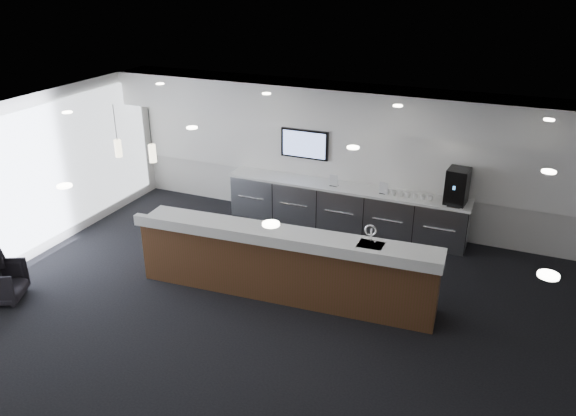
% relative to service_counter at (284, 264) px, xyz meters
% --- Properties ---
extents(ground, '(10.00, 10.00, 0.00)m').
position_rel_service_counter_xyz_m(ground, '(0.11, -0.80, -0.58)').
color(ground, black).
rests_on(ground, ground).
extents(ceiling, '(10.00, 8.00, 0.02)m').
position_rel_service_counter_xyz_m(ceiling, '(0.11, -0.80, 2.42)').
color(ceiling, black).
rests_on(ceiling, back_wall).
extents(back_wall, '(10.00, 0.02, 3.00)m').
position_rel_service_counter_xyz_m(back_wall, '(0.11, 3.20, 0.92)').
color(back_wall, white).
rests_on(back_wall, ground).
extents(left_wall, '(0.02, 8.00, 3.00)m').
position_rel_service_counter_xyz_m(left_wall, '(-4.89, -0.80, 0.92)').
color(left_wall, white).
rests_on(left_wall, ground).
extents(soffit_bulkhead, '(10.00, 0.90, 0.70)m').
position_rel_service_counter_xyz_m(soffit_bulkhead, '(0.11, 2.75, 2.07)').
color(soffit_bulkhead, white).
rests_on(soffit_bulkhead, back_wall).
extents(alcove_panel, '(9.80, 0.06, 1.40)m').
position_rel_service_counter_xyz_m(alcove_panel, '(0.11, 3.17, 1.02)').
color(alcove_panel, white).
rests_on(alcove_panel, back_wall).
extents(window_blinds_wall, '(0.04, 7.36, 2.55)m').
position_rel_service_counter_xyz_m(window_blinds_wall, '(-4.85, -0.80, 0.92)').
color(window_blinds_wall, '#A2B5C3').
rests_on(window_blinds_wall, left_wall).
extents(back_credenza, '(5.06, 0.66, 0.95)m').
position_rel_service_counter_xyz_m(back_credenza, '(0.11, 2.84, -0.10)').
color(back_credenza, '#95989D').
rests_on(back_credenza, ground).
extents(wall_tv, '(1.05, 0.08, 0.62)m').
position_rel_service_counter_xyz_m(wall_tv, '(-0.89, 3.11, 1.07)').
color(wall_tv, black).
rests_on(wall_tv, back_wall).
extents(pendant_left, '(0.12, 0.12, 0.30)m').
position_rel_service_counter_xyz_m(pendant_left, '(-2.29, 0.00, 1.67)').
color(pendant_left, beige).
rests_on(pendant_left, ceiling).
extents(pendant_right, '(0.12, 0.12, 0.30)m').
position_rel_service_counter_xyz_m(pendant_right, '(-2.99, 0.00, 1.67)').
color(pendant_right, beige).
rests_on(pendant_right, ceiling).
extents(ceiling_can_lights, '(7.00, 5.00, 0.02)m').
position_rel_service_counter_xyz_m(ceiling_can_lights, '(0.11, -0.80, 2.39)').
color(ceiling_can_lights, white).
rests_on(ceiling_can_lights, ceiling).
extents(service_counter, '(5.10, 1.17, 1.49)m').
position_rel_service_counter_xyz_m(service_counter, '(0.00, 0.00, 0.00)').
color(service_counter, '#54371C').
rests_on(service_counter, ground).
extents(coffee_machine, '(0.43, 0.54, 0.68)m').
position_rel_service_counter_xyz_m(coffee_machine, '(2.31, 2.84, 0.71)').
color(coffee_machine, black).
rests_on(coffee_machine, back_credenza).
extents(info_sign_left, '(0.18, 0.04, 0.25)m').
position_rel_service_counter_xyz_m(info_sign_left, '(-0.10, 2.75, 0.50)').
color(info_sign_left, silver).
rests_on(info_sign_left, back_credenza).
extents(info_sign_right, '(0.18, 0.06, 0.24)m').
position_rel_service_counter_xyz_m(info_sign_right, '(0.94, 2.74, 0.50)').
color(info_sign_right, silver).
rests_on(info_sign_right, back_credenza).
extents(armchair, '(0.92, 0.91, 0.63)m').
position_rel_service_counter_xyz_m(armchair, '(-4.22, -1.99, -0.26)').
color(armchair, black).
rests_on(armchair, ground).
extents(cup_0, '(0.11, 0.11, 0.10)m').
position_rel_service_counter_xyz_m(cup_0, '(1.85, 2.76, 0.42)').
color(cup_0, white).
rests_on(cup_0, back_credenza).
extents(cup_1, '(0.15, 0.15, 0.10)m').
position_rel_service_counter_xyz_m(cup_1, '(1.71, 2.76, 0.42)').
color(cup_1, white).
rests_on(cup_1, back_credenza).
extents(cup_2, '(0.13, 0.13, 0.10)m').
position_rel_service_counter_xyz_m(cup_2, '(1.57, 2.76, 0.42)').
color(cup_2, white).
rests_on(cup_2, back_credenza).
extents(cup_3, '(0.14, 0.14, 0.10)m').
position_rel_service_counter_xyz_m(cup_3, '(1.43, 2.76, 0.42)').
color(cup_3, white).
rests_on(cup_3, back_credenza).
extents(cup_4, '(0.15, 0.15, 0.10)m').
position_rel_service_counter_xyz_m(cup_4, '(1.29, 2.76, 0.42)').
color(cup_4, white).
rests_on(cup_4, back_credenza).
extents(cup_5, '(0.11, 0.11, 0.10)m').
position_rel_service_counter_xyz_m(cup_5, '(1.15, 2.76, 0.42)').
color(cup_5, white).
rests_on(cup_5, back_credenza).
extents(cup_6, '(0.15, 0.15, 0.10)m').
position_rel_service_counter_xyz_m(cup_6, '(1.01, 2.76, 0.42)').
color(cup_6, white).
rests_on(cup_6, back_credenza).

